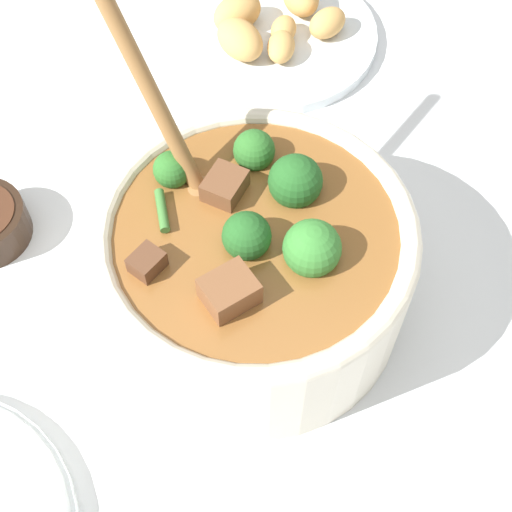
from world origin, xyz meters
TOP-DOWN VIEW (x-y plane):
  - ground_plane at (0.00, 0.00)m, footprint 4.00×4.00m
  - stew_bowl at (0.00, 0.00)m, footprint 0.23×0.28m
  - food_plate at (0.28, 0.14)m, footprint 0.22×0.22m

SIDE VIEW (x-z plane):
  - ground_plane at x=0.00m, z-range 0.00..0.00m
  - food_plate at x=0.28m, z-range -0.01..0.04m
  - stew_bowl at x=0.00m, z-range -0.08..0.21m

